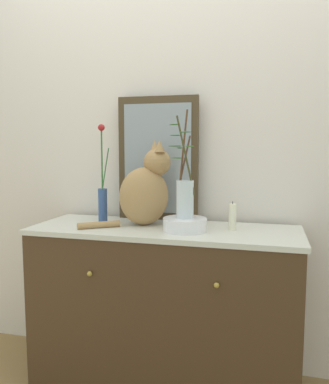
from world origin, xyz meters
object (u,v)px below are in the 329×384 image
at_px(mirror_leaning, 158,159).
at_px(cat_sitting, 146,190).
at_px(vase_glass_clear, 185,193).
at_px(candle_pillar, 232,217).
at_px(vase_slim_green, 103,195).
at_px(bowl_porcelain, 185,224).
at_px(sideboard, 164,308).

distance_m(mirror_leaning, cat_sitting, 0.23).
relative_size(vase_glass_clear, candle_pillar, 3.69).
height_order(vase_slim_green, bowl_porcelain, vase_slim_green).
bearing_deg(vase_glass_clear, candle_pillar, 19.92).
relative_size(vase_slim_green, bowl_porcelain, 2.47).
height_order(mirror_leaning, vase_glass_clear, mirror_leaning).
bearing_deg(candle_pillar, sideboard, -174.01).
relative_size(sideboard, candle_pillar, 9.59).
height_order(vase_slim_green, vase_glass_clear, vase_glass_clear).
relative_size(cat_sitting, candle_pillar, 3.19).
xyz_separation_m(vase_glass_clear, candle_pillar, (0.22, 0.08, -0.12)).
xyz_separation_m(cat_sitting, vase_slim_green, (-0.25, 0.02, -0.04)).
relative_size(cat_sitting, vase_slim_green, 0.85).
height_order(cat_sitting, candle_pillar, cat_sitting).
xyz_separation_m(sideboard, vase_glass_clear, (0.11, -0.05, 0.60)).
bearing_deg(vase_glass_clear, sideboard, 157.83).
bearing_deg(vase_slim_green, cat_sitting, -5.46).
bearing_deg(candle_pillar, bowl_porcelain, -159.78).
bearing_deg(vase_slim_green, candle_pillar, -3.19).
bearing_deg(bowl_porcelain, candle_pillar, 20.22).
bearing_deg(candle_pillar, mirror_leaning, 156.99).
distance_m(sideboard, vase_glass_clear, 0.62).
height_order(mirror_leaning, bowl_porcelain, mirror_leaning).
bearing_deg(sideboard, bowl_porcelain, -21.92).
xyz_separation_m(mirror_leaning, bowl_porcelain, (0.21, -0.26, -0.31)).
relative_size(mirror_leaning, vase_glass_clear, 1.31).
bearing_deg(bowl_porcelain, vase_glass_clear, 170.22).
xyz_separation_m(sideboard, cat_sitting, (-0.11, 0.05, 0.60)).
height_order(mirror_leaning, vase_slim_green, mirror_leaning).
bearing_deg(sideboard, vase_slim_green, 168.58).
xyz_separation_m(vase_slim_green, bowl_porcelain, (0.48, -0.12, -0.11)).
bearing_deg(mirror_leaning, bowl_porcelain, -51.41).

